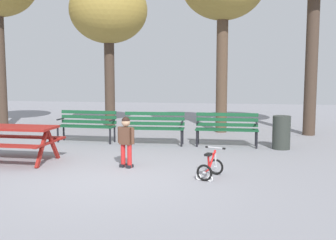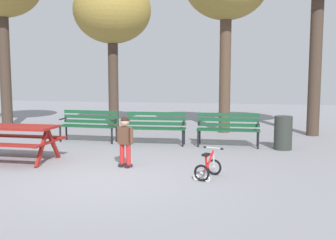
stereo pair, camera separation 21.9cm
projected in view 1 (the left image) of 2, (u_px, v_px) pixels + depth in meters
name	position (u px, v px, depth m)	size (l,w,h in m)	color
ground	(109.00, 179.00, 7.44)	(36.00, 36.00, 0.00)	gray
picnic_table	(13.00, 134.00, 8.80)	(1.82, 1.37, 0.79)	maroon
park_bench_far_left	(87.00, 123.00, 11.31)	(1.62, 0.52, 0.85)	#144728
park_bench_left	(154.00, 125.00, 10.91)	(1.62, 0.54, 0.85)	#144728
park_bench_right	(227.00, 126.00, 10.67)	(1.60, 0.47, 0.85)	#144728
child_standing	(126.00, 138.00, 8.27)	(0.37, 0.24, 1.03)	red
kids_bicycle	(210.00, 167.00, 7.49)	(0.51, 0.63, 0.54)	black
trash_bin	(281.00, 132.00, 10.28)	(0.44, 0.44, 0.83)	#2D332D
tree_left	(108.00, 12.00, 13.77)	(2.60, 2.60, 5.06)	#423328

